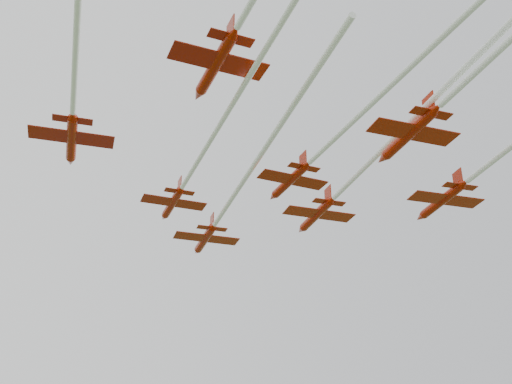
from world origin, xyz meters
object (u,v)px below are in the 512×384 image
jet_row2_right (367,165)px  jet_row3_mid (332,141)px  jet_row2_left (212,139)px  jet_row4_right (501,48)px  jet_lead (229,203)px  jet_row3_left (77,19)px

jet_row2_right → jet_row3_mid: 12.19m
jet_row2_left → jet_row4_right: jet_row4_right is taller
jet_lead → jet_row3_left: (-25.77, -24.14, -0.07)m
jet_row2_right → jet_row3_left: size_ratio=0.91×
jet_lead → jet_row3_mid: (0.89, -20.60, -1.35)m
jet_row2_right → jet_lead: bearing=139.1°
jet_row2_left → jet_row4_right: (14.98, -24.28, 0.62)m
jet_row2_left → jet_row3_left: size_ratio=0.92×
jet_lead → jet_row3_mid: size_ratio=1.24×
jet_row3_mid → jet_row4_right: bearing=-66.5°
jet_lead → jet_row2_right: size_ratio=0.89×
jet_row2_left → jet_row3_mid: jet_row2_left is taller
jet_row3_mid → jet_row3_left: bearing=-166.1°
jet_row3_left → jet_row4_right: bearing=-8.9°
jet_lead → jet_row4_right: size_ratio=0.90×
jet_row3_left → jet_row4_right: 34.56m
jet_row2_left → jet_row3_mid: (9.76, -7.40, -1.17)m
jet_lead → jet_row2_right: (10.70, -13.99, 1.61)m
jet_row2_left → jet_row4_right: size_ratio=1.02×
jet_row2_right → jet_row4_right: size_ratio=1.02×
jet_row2_right → jet_row4_right: jet_row2_right is taller
jet_row2_left → jet_row3_mid: 12.31m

